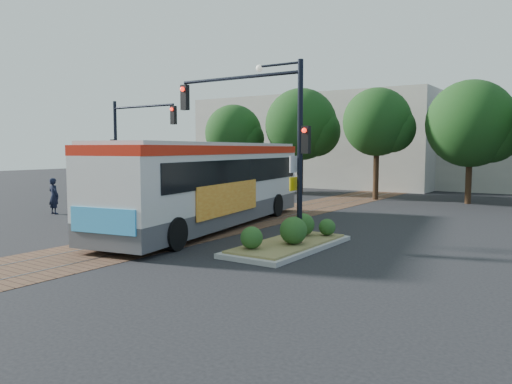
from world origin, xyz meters
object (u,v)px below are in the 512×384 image
Objects in this scene: traffic_island at (291,238)px; officer at (54,196)px; signal_pole_main at (268,124)px; city_bus at (211,180)px; parked_car at (238,184)px; signal_pole_left at (129,139)px.

officer reaches higher than traffic_island.
signal_pole_main reaches higher than officer.
officer is at bearing 176.66° from signal_pole_main.
city_bus is 5.69m from traffic_island.
parked_car is at bearing -89.66° from officer.
officer is at bearing -106.33° from signal_pole_left.
traffic_island is at bearing 179.15° from officer.
traffic_island is at bearing -20.36° from signal_pole_left.
signal_pole_left is (-13.19, 4.89, 3.54)m from traffic_island.
parked_car is (-13.76, 15.96, 0.30)m from traffic_island.
parked_car is at bearing 130.78° from traffic_island.
signal_pole_left is 11.54m from parked_car.
city_bus is at bearing 157.93° from traffic_island.
signal_pole_left reaches higher than city_bus.
city_bus is 2.27× the size of signal_pole_left.
signal_pole_main is 1.39× the size of parked_car.
traffic_island is 1.20× the size of parked_car.
city_bus is 2.27× the size of signal_pole_main.
signal_pole_main is 13.14m from signal_pole_left.
parked_car is (0.60, 15.08, -0.29)m from officer.
officer is at bearing 176.53° from traffic_island.
signal_pole_left reaches higher than officer.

